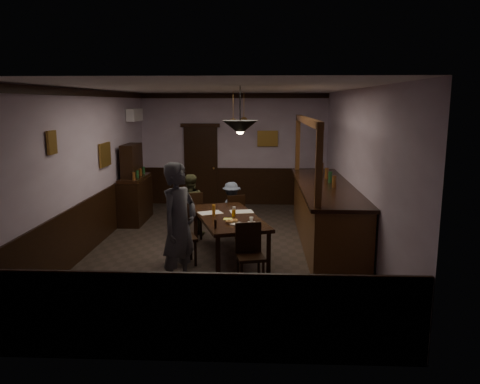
# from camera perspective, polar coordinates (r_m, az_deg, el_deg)

# --- Properties ---
(room) EXTENTS (5.01, 8.01, 3.01)m
(room) POSITION_cam_1_polar(r_m,az_deg,el_deg) (8.70, -2.21, 2.60)
(room) COLOR #2D2621
(room) RESTS_ON ground
(dining_table) EXTENTS (1.62, 2.40, 0.75)m
(dining_table) POSITION_cam_1_polar(r_m,az_deg,el_deg) (8.40, -1.43, -3.36)
(dining_table) COLOR black
(dining_table) RESTS_ON ground
(chair_far_left) EXTENTS (0.52, 0.52, 0.97)m
(chair_far_left) POSITION_cam_1_polar(r_m,az_deg,el_deg) (9.55, -5.89, -2.60)
(chair_far_left) COLOR black
(chair_far_left) RESTS_ON ground
(chair_far_right) EXTENTS (0.49, 0.49, 0.87)m
(chair_far_right) POSITION_cam_1_polar(r_m,az_deg,el_deg) (9.76, -0.63, -2.59)
(chair_far_right) COLOR black
(chair_far_right) RESTS_ON ground
(chair_near) EXTENTS (0.48, 0.48, 0.93)m
(chair_near) POSITION_cam_1_polar(r_m,az_deg,el_deg) (7.22, 1.17, -7.19)
(chair_near) COLOR black
(chair_near) RESTS_ON ground
(chair_side) EXTENTS (0.55, 0.55, 0.99)m
(chair_side) POSITION_cam_1_polar(r_m,az_deg,el_deg) (8.07, -7.53, -5.10)
(chair_side) COLOR black
(chair_side) RESTS_ON ground
(person_standing) EXTENTS (0.73, 0.83, 1.90)m
(person_standing) POSITION_cam_1_polar(r_m,az_deg,el_deg) (6.95, -7.41, -4.21)
(person_standing) COLOR #4F515B
(person_standing) RESTS_ON ground
(person_seated_left) EXTENTS (0.74, 0.64, 1.30)m
(person_seated_left) POSITION_cam_1_polar(r_m,az_deg,el_deg) (9.80, -6.15, -1.58)
(person_seated_left) COLOR #424328
(person_seated_left) RESTS_ON ground
(person_seated_right) EXTENTS (0.81, 0.71, 1.09)m
(person_seated_right) POSITION_cam_1_polar(r_m,az_deg,el_deg) (10.00, -1.04, -1.87)
(person_seated_right) COLOR slate
(person_seated_right) RESTS_ON ground
(newspaper_left) EXTENTS (0.51, 0.45, 0.01)m
(newspaper_left) POSITION_cam_1_polar(r_m,az_deg,el_deg) (8.61, -3.65, -2.54)
(newspaper_left) COLOR silver
(newspaper_left) RESTS_ON dining_table
(newspaper_right) EXTENTS (0.47, 0.38, 0.01)m
(newspaper_right) POSITION_cam_1_polar(r_m,az_deg,el_deg) (8.68, 0.21, -2.42)
(newspaper_right) COLOR silver
(newspaper_right) RESTS_ON dining_table
(napkin) EXTENTS (0.19, 0.19, 0.00)m
(napkin) POSITION_cam_1_polar(r_m,az_deg,el_deg) (8.16, -1.50, -3.30)
(napkin) COLOR #E3EC57
(napkin) RESTS_ON dining_table
(saucer) EXTENTS (0.15, 0.15, 0.01)m
(saucer) POSITION_cam_1_polar(r_m,az_deg,el_deg) (7.91, 1.42, -3.73)
(saucer) COLOR white
(saucer) RESTS_ON dining_table
(coffee_cup) EXTENTS (0.10, 0.10, 0.07)m
(coffee_cup) POSITION_cam_1_polar(r_m,az_deg,el_deg) (7.95, 1.39, -3.33)
(coffee_cup) COLOR white
(coffee_cup) RESTS_ON saucer
(pastry_plate) EXTENTS (0.22, 0.22, 0.01)m
(pastry_plate) POSITION_cam_1_polar(r_m,az_deg,el_deg) (7.82, -0.49, -3.88)
(pastry_plate) COLOR white
(pastry_plate) RESTS_ON dining_table
(pastry_ring_a) EXTENTS (0.13, 0.13, 0.04)m
(pastry_ring_a) POSITION_cam_1_polar(r_m,az_deg,el_deg) (7.86, -1.33, -3.60)
(pastry_ring_a) COLOR #C68C47
(pastry_ring_a) RESTS_ON pastry_plate
(pastry_ring_b) EXTENTS (0.13, 0.13, 0.04)m
(pastry_ring_b) POSITION_cam_1_polar(r_m,az_deg,el_deg) (7.91, -0.70, -3.50)
(pastry_ring_b) COLOR #C68C47
(pastry_ring_b) RESTS_ON pastry_plate
(soda_can) EXTENTS (0.07, 0.07, 0.12)m
(soda_can) POSITION_cam_1_polar(r_m,az_deg,el_deg) (8.31, -0.78, -2.62)
(soda_can) COLOR orange
(soda_can) RESTS_ON dining_table
(beer_glass) EXTENTS (0.06, 0.06, 0.20)m
(beer_glass) POSITION_cam_1_polar(r_m,az_deg,el_deg) (8.39, -3.22, -2.23)
(beer_glass) COLOR #BF721E
(beer_glass) RESTS_ON dining_table
(water_glass) EXTENTS (0.06, 0.06, 0.15)m
(water_glass) POSITION_cam_1_polar(r_m,az_deg,el_deg) (8.44, -0.72, -2.31)
(water_glass) COLOR silver
(water_glass) RESTS_ON dining_table
(pepper_mill) EXTENTS (0.04, 0.04, 0.14)m
(pepper_mill) POSITION_cam_1_polar(r_m,az_deg,el_deg) (7.56, -3.02, -3.92)
(pepper_mill) COLOR black
(pepper_mill) RESTS_ON dining_table
(sideboard) EXTENTS (0.49, 1.37, 1.81)m
(sideboard) POSITION_cam_1_polar(r_m,az_deg,el_deg) (11.15, -12.73, 0.14)
(sideboard) COLOR black
(sideboard) RESTS_ON ground
(bar_counter) EXTENTS (1.02, 4.40, 2.47)m
(bar_counter) POSITION_cam_1_polar(r_m,az_deg,el_deg) (9.36, 10.32, -2.44)
(bar_counter) COLOR #4E2814
(bar_counter) RESTS_ON ground
(door_back) EXTENTS (0.90, 0.06, 2.10)m
(door_back) POSITION_cam_1_polar(r_m,az_deg,el_deg) (12.75, -4.78, 3.17)
(door_back) COLOR black
(door_back) RESTS_ON ground
(ac_unit) EXTENTS (0.20, 0.85, 0.30)m
(ac_unit) POSITION_cam_1_polar(r_m,az_deg,el_deg) (11.89, -12.72, 9.16)
(ac_unit) COLOR white
(ac_unit) RESTS_ON ground
(picture_left_small) EXTENTS (0.04, 0.28, 0.36)m
(picture_left_small) POSITION_cam_1_polar(r_m,az_deg,el_deg) (7.69, -21.97, 5.62)
(picture_left_small) COLOR olive
(picture_left_small) RESTS_ON ground
(picture_left_large) EXTENTS (0.04, 0.62, 0.48)m
(picture_left_large) POSITION_cam_1_polar(r_m,az_deg,el_deg) (9.96, -16.13, 4.39)
(picture_left_large) COLOR olive
(picture_left_large) RESTS_ON ground
(picture_back) EXTENTS (0.55, 0.04, 0.42)m
(picture_back) POSITION_cam_1_polar(r_m,az_deg,el_deg) (12.58, 3.38, 6.52)
(picture_back) COLOR olive
(picture_back) RESTS_ON ground
(pendant_iron) EXTENTS (0.56, 0.56, 0.75)m
(pendant_iron) POSITION_cam_1_polar(r_m,az_deg,el_deg) (7.37, 0.01, 7.86)
(pendant_iron) COLOR black
(pendant_iron) RESTS_ON ground
(pendant_brass_mid) EXTENTS (0.20, 0.20, 0.81)m
(pendant_brass_mid) POSITION_cam_1_polar(r_m,az_deg,el_deg) (10.51, -0.84, 8.40)
(pendant_brass_mid) COLOR #BF8C3F
(pendant_brass_mid) RESTS_ON ground
(pendant_brass_far) EXTENTS (0.20, 0.20, 0.81)m
(pendant_brass_far) POSITION_cam_1_polar(r_m,az_deg,el_deg) (11.55, 0.47, 8.63)
(pendant_brass_far) COLOR #BF8C3F
(pendant_brass_far) RESTS_ON ground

